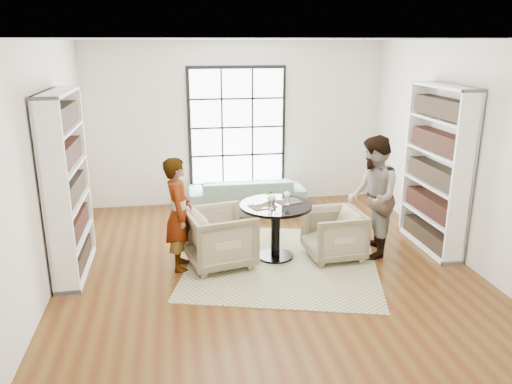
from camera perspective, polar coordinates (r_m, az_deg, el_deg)
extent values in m
plane|color=#553914|center=(6.96, 1.21, -8.50)|extent=(6.00, 6.00, 0.00)
plane|color=silver|center=(9.37, -2.20, 7.77)|extent=(5.50, 0.00, 5.50)
plane|color=silver|center=(6.54, -23.15, 2.40)|extent=(0.00, 6.00, 6.00)
plane|color=silver|center=(7.47, 22.54, 4.15)|extent=(0.00, 6.00, 6.00)
plane|color=silver|center=(3.70, 10.13, -7.03)|extent=(5.50, 0.00, 5.50)
plane|color=white|center=(6.29, 1.38, 17.04)|extent=(6.00, 6.00, 0.00)
cube|color=black|center=(9.35, -2.18, 7.45)|extent=(1.82, 0.06, 2.22)
cube|color=white|center=(9.32, -2.15, 7.41)|extent=(1.70, 0.02, 2.10)
cube|color=tan|center=(7.08, 3.02, -7.99)|extent=(3.19, 3.19, 0.01)
cylinder|color=black|center=(7.23, 2.21, -7.32)|extent=(0.52, 0.52, 0.04)
cylinder|color=black|center=(7.08, 2.25, -4.58)|extent=(0.13, 0.13, 0.72)
cylinder|color=black|center=(6.95, 2.28, -1.57)|extent=(1.01, 1.01, 0.04)
imported|color=gray|center=(9.12, -1.10, -0.19)|extent=(2.09, 0.84, 0.61)
imported|color=tan|center=(6.88, -4.08, -5.23)|extent=(1.03, 1.01, 0.79)
imported|color=#BCBB86|center=(7.19, 8.84, -4.78)|extent=(0.82, 0.80, 0.71)
imported|color=gray|center=(6.73, -8.82, -2.51)|extent=(0.39, 0.57, 1.54)
imported|color=gray|center=(7.21, 13.18, -0.60)|extent=(0.86, 0.99, 1.74)
cube|color=#262321|center=(6.85, 0.74, -1.63)|extent=(0.41, 0.36, 0.01)
cube|color=#262321|center=(7.06, 3.79, -1.10)|extent=(0.41, 0.36, 0.01)
cylinder|color=silver|center=(6.75, 1.77, -1.92)|extent=(0.07, 0.07, 0.01)
cylinder|color=silver|center=(6.73, 1.78, -1.44)|extent=(0.01, 0.01, 0.12)
sphere|color=maroon|center=(6.70, 1.78, -0.71)|extent=(0.09, 0.09, 0.09)
ellipsoid|color=white|center=(6.70, 1.78, -0.71)|extent=(0.09, 0.09, 0.10)
cylinder|color=silver|center=(6.93, 3.56, -1.42)|extent=(0.07, 0.07, 0.01)
cylinder|color=silver|center=(6.91, 3.57, -0.99)|extent=(0.01, 0.01, 0.11)
sphere|color=maroon|center=(6.89, 3.58, -0.31)|extent=(0.08, 0.08, 0.08)
ellipsoid|color=white|center=(6.89, 3.58, -0.31)|extent=(0.09, 0.09, 0.10)
imported|color=gray|center=(6.95, 1.87, -0.50)|extent=(0.20, 0.18, 0.21)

